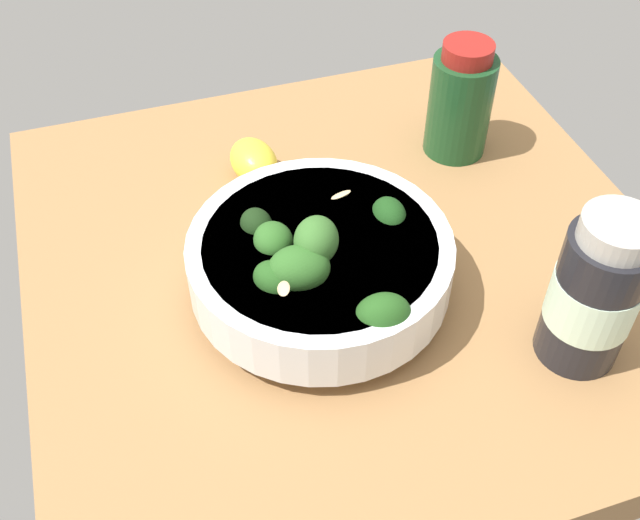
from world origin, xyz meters
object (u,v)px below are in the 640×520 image
Objects in this scene: bowl_of_broccoli at (320,262)px; lemon_wedge at (254,161)px; bottle_short at (595,294)px; bottle_tall at (460,101)px.

bowl_of_broccoli is 17.24cm from lemon_wedge.
bottle_short is at bearing 33.15° from lemon_wedge.
bottle_tall is (-15.19, 19.58, 1.71)cm from bowl_of_broccoli.
bowl_of_broccoli reaches higher than lemon_wedge.
bottle_tall reaches higher than lemon_wedge.
lemon_wedge is 34.75cm from bottle_short.
bowl_of_broccoli is 1.56× the size of bottle_short.
lemon_wedge is 0.52× the size of bottle_tall.
bottle_short is (28.84, 18.84, 4.62)cm from lemon_wedge.
bottle_short reaches higher than bottle_tall.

